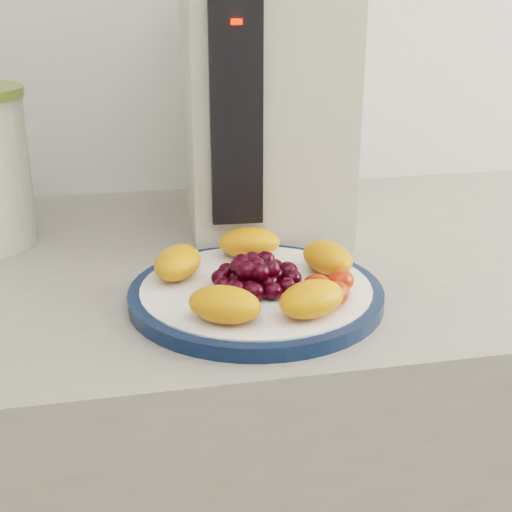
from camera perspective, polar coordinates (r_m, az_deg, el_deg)
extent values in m
cylinder|color=#0C1D3C|center=(0.73, 0.00, -3.10)|extent=(0.26, 0.26, 0.01)
cylinder|color=white|center=(0.73, 0.00, -3.03)|extent=(0.24, 0.24, 0.02)
cube|color=beige|center=(0.94, 0.43, 12.55)|extent=(0.21, 0.28, 0.34)
cube|color=black|center=(0.80, -1.60, 11.36)|extent=(0.06, 0.02, 0.25)
cube|color=#FF0C05|center=(0.78, -1.58, 18.24)|extent=(0.01, 0.01, 0.01)
ellipsoid|color=orange|center=(0.76, 5.74, -0.12)|extent=(0.06, 0.08, 0.03)
ellipsoid|color=orange|center=(0.80, -0.53, 1.08)|extent=(0.07, 0.05, 0.03)
ellipsoid|color=orange|center=(0.75, -6.28, -0.52)|extent=(0.07, 0.08, 0.03)
ellipsoid|color=orange|center=(0.65, -2.53, -3.90)|extent=(0.08, 0.07, 0.03)
ellipsoid|color=orange|center=(0.66, 4.47, -3.44)|extent=(0.08, 0.07, 0.03)
ellipsoid|color=black|center=(0.72, 0.00, -1.69)|extent=(0.02, 0.02, 0.02)
ellipsoid|color=black|center=(0.73, 1.45, -1.59)|extent=(0.02, 0.02, 0.02)
ellipsoid|color=black|center=(0.74, 0.46, -1.26)|extent=(0.02, 0.02, 0.02)
ellipsoid|color=black|center=(0.74, -0.97, -1.31)|extent=(0.02, 0.02, 0.02)
ellipsoid|color=black|center=(0.72, -1.47, -1.90)|extent=(0.02, 0.02, 0.02)
ellipsoid|color=black|center=(0.71, -0.48, -2.37)|extent=(0.02, 0.02, 0.02)
ellipsoid|color=black|center=(0.71, 1.01, -2.18)|extent=(0.02, 0.02, 0.02)
ellipsoid|color=black|center=(0.74, 2.54, -1.21)|extent=(0.02, 0.02, 0.02)
ellipsoid|color=black|center=(0.75, 1.53, -0.89)|extent=(0.02, 0.02, 0.02)
ellipsoid|color=black|center=(0.76, 0.16, -0.69)|extent=(0.02, 0.02, 0.02)
ellipsoid|color=black|center=(0.76, -1.25, -0.80)|extent=(0.02, 0.02, 0.02)
ellipsoid|color=black|center=(0.74, -2.36, -1.20)|extent=(0.02, 0.02, 0.02)
ellipsoid|color=black|center=(0.73, -2.89, -1.74)|extent=(0.02, 0.02, 0.02)
ellipsoid|color=black|center=(0.71, -2.64, -2.34)|extent=(0.02, 0.02, 0.02)
ellipsoid|color=black|center=(0.70, -1.66, -2.69)|extent=(0.02, 0.02, 0.02)
ellipsoid|color=black|center=(0.69, -0.17, -2.90)|extent=(0.02, 0.02, 0.02)
ellipsoid|color=black|center=(0.70, 1.36, -2.84)|extent=(0.02, 0.02, 0.02)
ellipsoid|color=black|center=(0.71, 2.49, -2.43)|extent=(0.02, 0.02, 0.02)
ellipsoid|color=black|center=(0.72, 2.90, -1.81)|extent=(0.02, 0.02, 0.02)
ellipsoid|color=black|center=(0.72, 0.00, -0.76)|extent=(0.02, 0.02, 0.02)
ellipsoid|color=black|center=(0.73, 0.76, -0.32)|extent=(0.02, 0.02, 0.02)
ellipsoid|color=black|center=(0.74, -0.28, -0.27)|extent=(0.02, 0.02, 0.02)
ellipsoid|color=black|center=(0.73, -1.17, -0.49)|extent=(0.02, 0.02, 0.02)
ellipsoid|color=black|center=(0.72, -1.40, -0.88)|extent=(0.02, 0.02, 0.02)
ellipsoid|color=black|center=(0.71, -0.79, -1.19)|extent=(0.02, 0.02, 0.02)
ellipsoid|color=black|center=(0.70, 0.30, -1.28)|extent=(0.02, 0.02, 0.02)
ellipsoid|color=black|center=(0.71, 1.20, -1.06)|extent=(0.02, 0.02, 0.02)
ellipsoid|color=red|center=(0.70, 4.89, -2.38)|extent=(0.03, 0.03, 0.02)
ellipsoid|color=red|center=(0.72, 6.76, -2.01)|extent=(0.04, 0.03, 0.02)
ellipsoid|color=red|center=(0.69, 6.37, -3.01)|extent=(0.04, 0.04, 0.02)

